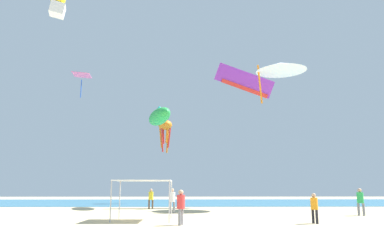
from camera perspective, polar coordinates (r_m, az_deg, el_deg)
ground at (r=17.31m, az=6.36°, el=-17.36°), size 110.00×110.00×0.10m
ocean_strip at (r=46.71m, az=1.65°, el=-13.09°), size 110.00×20.96×0.03m
canopy_tent at (r=21.91m, az=-7.82°, el=-9.87°), size 3.35×2.79×2.37m
person_near_tent at (r=19.19m, az=-1.80°, el=-13.40°), size 0.43×0.47×1.83m
person_leftmost at (r=28.06m, az=25.47°, el=-11.48°), size 0.44×0.44×1.87m
person_central at (r=27.54m, az=-3.21°, el=-12.52°), size 0.46×0.44×1.85m
person_rightmost at (r=32.77m, az=-6.63°, el=-12.23°), size 0.47×0.43×1.80m
person_far_shore at (r=21.08m, az=19.08°, el=-12.90°), size 0.39×0.41×1.63m
kite_diamond_pink at (r=42.02m, az=-17.32°, el=6.74°), size 2.11×2.11×2.72m
kite_box_yellow at (r=28.67m, az=-20.76°, el=17.29°), size 1.32×1.23×2.19m
kite_inflatable_green at (r=36.17m, az=-5.30°, el=0.55°), size 3.57×5.82×2.08m
kite_parafoil_purple at (r=38.64m, az=8.42°, el=6.21°), size 6.50×0.96×3.95m
kite_octopus_orange at (r=44.67m, az=-4.34°, el=-1.09°), size 2.31×2.31×4.10m
kite_delta_white at (r=35.81m, az=14.09°, el=8.28°), size 6.31×6.32×3.84m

